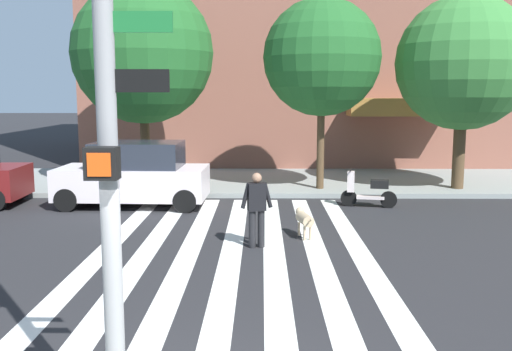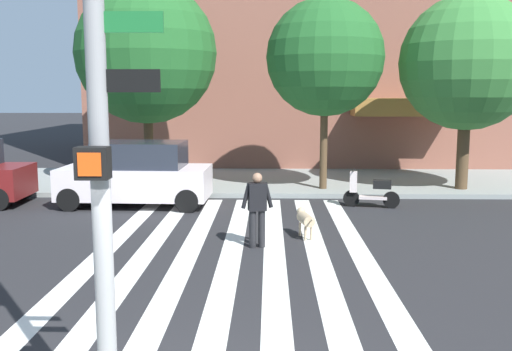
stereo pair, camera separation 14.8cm
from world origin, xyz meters
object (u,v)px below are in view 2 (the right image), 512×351
at_px(parked_scooter, 371,191).
at_px(pedestrian_dog_walker, 257,206).
at_px(dog_on_leash, 305,219).
at_px(street_tree_further, 467,63).
at_px(parked_car_behind_first, 137,175).
at_px(street_tree_nearest, 146,53).
at_px(street_tree_middle, 325,57).
at_px(traffic_light_pole, 95,72).

height_order(parked_scooter, pedestrian_dog_walker, pedestrian_dog_walker).
bearing_deg(dog_on_leash, street_tree_further, 47.37).
distance_m(parked_car_behind_first, dog_on_leash, 6.03).
bearing_deg(street_tree_nearest, pedestrian_dog_walker, -63.03).
relative_size(parked_scooter, pedestrian_dog_walker, 0.99).
bearing_deg(parked_scooter, street_tree_middle, 116.39).
height_order(street_tree_middle, pedestrian_dog_walker, street_tree_middle).
xyz_separation_m(parked_car_behind_first, dog_on_leash, (4.74, -3.70, -0.48)).
distance_m(pedestrian_dog_walker, dog_on_leash, 1.47).
relative_size(street_tree_nearest, pedestrian_dog_walker, 4.22).
distance_m(street_tree_nearest, dog_on_leash, 9.52).
xyz_separation_m(parked_scooter, street_tree_nearest, (-7.19, 3.29, 4.18)).
bearing_deg(parked_car_behind_first, street_tree_middle, 21.90).
relative_size(traffic_light_pole, pedestrian_dog_walker, 3.54).
bearing_deg(pedestrian_dog_walker, parked_car_behind_first, 128.61).
bearing_deg(dog_on_leash, traffic_light_pole, -106.26).
relative_size(parked_car_behind_first, street_tree_nearest, 0.63).
bearing_deg(pedestrian_dog_walker, parked_scooter, 54.00).
bearing_deg(dog_on_leash, street_tree_middle, 80.82).
bearing_deg(street_tree_nearest, street_tree_further, -4.49).
bearing_deg(parked_car_behind_first, street_tree_nearest, 95.41).
relative_size(street_tree_nearest, street_tree_further, 1.10).
bearing_deg(dog_on_leash, parked_scooter, 59.07).
relative_size(parked_car_behind_first, dog_on_leash, 4.23).
bearing_deg(parked_scooter, parked_car_behind_first, 179.18).
xyz_separation_m(traffic_light_pole, street_tree_middle, (3.31, 14.02, 0.93)).
xyz_separation_m(parked_scooter, pedestrian_dog_walker, (-3.25, -4.47, 0.45)).
height_order(parked_car_behind_first, street_tree_further, street_tree_further).
height_order(traffic_light_pole, street_tree_middle, street_tree_middle).
bearing_deg(pedestrian_dog_walker, street_tree_further, 46.10).
relative_size(parked_car_behind_first, parked_scooter, 2.71).
bearing_deg(dog_on_leash, parked_car_behind_first, 142.03).
xyz_separation_m(traffic_light_pole, street_tree_further, (7.92, 14.08, 0.75)).
bearing_deg(traffic_light_pole, street_tree_nearest, 100.25).
bearing_deg(parked_car_behind_first, parked_scooter, -0.82).
relative_size(street_tree_further, pedestrian_dog_walker, 3.85).
xyz_separation_m(parked_car_behind_first, street_tree_middle, (5.71, 2.29, 3.53)).
height_order(street_tree_nearest, dog_on_leash, street_tree_nearest).
distance_m(parked_car_behind_first, street_tree_further, 11.09).
xyz_separation_m(street_tree_nearest, street_tree_middle, (6.01, -0.90, -0.20)).
relative_size(parked_car_behind_first, street_tree_middle, 0.71).
height_order(parked_car_behind_first, street_tree_middle, street_tree_middle).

